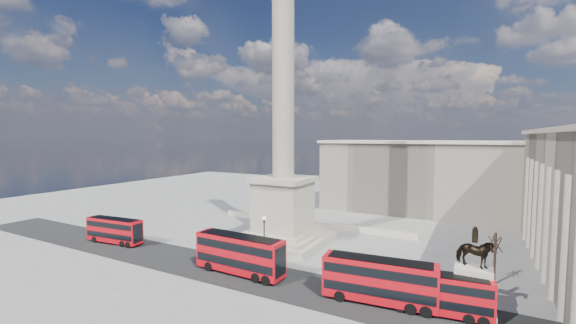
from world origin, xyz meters
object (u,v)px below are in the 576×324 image
at_px(victorian_lamp, 264,236).
at_px(pedestrian_walking, 373,278).
at_px(red_bus_c, 380,280).
at_px(equestrian_statue, 473,283).
at_px(pedestrian_standing, 395,286).
at_px(red_bus_d, 437,293).
at_px(red_bus_b, 240,254).
at_px(pedestrian_crossing, 359,263).
at_px(nelsons_column, 283,164).
at_px(red_bus_a, 115,230).

bearing_deg(victorian_lamp, pedestrian_walking, 1.36).
relative_size(red_bus_c, victorian_lamp, 1.77).
distance_m(red_bus_c, equestrian_statue, 8.95).
relative_size(pedestrian_walking, pedestrian_standing, 0.99).
distance_m(red_bus_d, pedestrian_walking, 8.38).
bearing_deg(victorian_lamp, red_bus_d, -8.70).
height_order(red_bus_b, pedestrian_crossing, red_bus_b).
height_order(nelsons_column, red_bus_d, nelsons_column).
relative_size(red_bus_d, pedestrian_crossing, 6.04).
xyz_separation_m(red_bus_d, victorian_lamp, (-22.25, 3.41, 1.80)).
bearing_deg(victorian_lamp, equestrian_statue, -3.65).
xyz_separation_m(pedestrian_walking, pedestrian_crossing, (-2.93, 4.16, 0.02)).
bearing_deg(red_bus_c, pedestrian_crossing, 114.39).
distance_m(red_bus_c, pedestrian_walking, 4.93).
xyz_separation_m(red_bus_b, pedestrian_crossing, (12.87, 8.84, -1.76)).
xyz_separation_m(victorian_lamp, pedestrian_crossing, (11.95, 4.51, -3.10)).
xyz_separation_m(red_bus_d, pedestrian_standing, (-4.56, 2.80, -1.31)).
bearing_deg(equestrian_statue, red_bus_b, -174.12).
bearing_deg(nelsons_column, equestrian_statue, -23.77).
distance_m(red_bus_b, pedestrian_crossing, 15.71).
height_order(red_bus_a, red_bus_b, red_bus_b).
bearing_deg(red_bus_d, equestrian_statue, 23.53).
bearing_deg(pedestrian_walking, red_bus_d, -30.00).
height_order(red_bus_b, pedestrian_standing, red_bus_b).
height_order(red_bus_b, red_bus_c, red_bus_b).
bearing_deg(red_bus_c, red_bus_a, 174.23).
xyz_separation_m(victorian_lamp, equestrian_statue, (25.36, -1.62, -0.88)).
relative_size(pedestrian_standing, pedestrian_crossing, 0.99).
distance_m(red_bus_a, red_bus_d, 49.05).
distance_m(nelsons_column, equestrian_statue, 32.57).
relative_size(red_bus_d, equestrian_statue, 1.17).
xyz_separation_m(red_bus_a, red_bus_b, (25.88, -0.88, 0.44)).
bearing_deg(red_bus_d, pedestrian_standing, 142.04).
bearing_deg(equestrian_statue, red_bus_a, -177.99).
bearing_deg(pedestrian_walking, pedestrian_crossing, 122.19).
bearing_deg(red_bus_d, red_bus_a, 173.66).
distance_m(nelsons_column, victorian_lamp, 14.44).
relative_size(red_bus_c, equestrian_statue, 1.36).
height_order(pedestrian_standing, pedestrian_crossing, pedestrian_crossing).
relative_size(equestrian_statue, pedestrian_crossing, 5.15).
bearing_deg(red_bus_c, pedestrian_standing, 68.57).
bearing_deg(red_bus_b, red_bus_a, 179.83).
relative_size(red_bus_b, red_bus_d, 1.20).
xyz_separation_m(red_bus_b, equestrian_statue, (26.28, 2.71, 0.46)).
height_order(victorian_lamp, pedestrian_standing, victorian_lamp).
bearing_deg(pedestrian_standing, red_bus_b, -24.29).
bearing_deg(victorian_lamp, pedestrian_crossing, 20.69).
relative_size(victorian_lamp, pedestrian_standing, 4.00).
xyz_separation_m(red_bus_a, red_bus_d, (49.05, 0.04, -0.02)).
height_order(red_bus_a, red_bus_d, red_bus_a).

